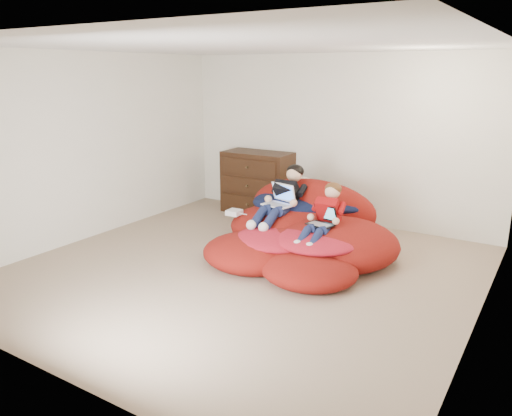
{
  "coord_description": "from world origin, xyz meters",
  "views": [
    {
      "loc": [
        2.99,
        -4.5,
        2.24
      ],
      "look_at": [
        0.01,
        0.25,
        0.7
      ],
      "focal_mm": 35.0,
      "sensor_mm": 36.0,
      "label": 1
    }
  ],
  "objects_px": {
    "older_boy": "(284,195)",
    "laptop_white": "(280,199)",
    "younger_boy": "(325,214)",
    "laptop_black": "(323,219)",
    "beanbag_pile": "(304,232)",
    "dresser": "(257,182)"
  },
  "relations": [
    {
      "from": "dresser",
      "to": "younger_boy",
      "type": "xyz_separation_m",
      "value": [
        1.85,
        -1.46,
        0.11
      ]
    },
    {
      "from": "beanbag_pile",
      "to": "younger_boy",
      "type": "xyz_separation_m",
      "value": [
        0.37,
        -0.21,
        0.35
      ]
    },
    {
      "from": "younger_boy",
      "to": "laptop_black",
      "type": "distance_m",
      "value": 0.07
    },
    {
      "from": "older_boy",
      "to": "laptop_white",
      "type": "distance_m",
      "value": 0.1
    },
    {
      "from": "dresser",
      "to": "laptop_white",
      "type": "xyz_separation_m",
      "value": [
        1.12,
        -1.23,
        0.14
      ]
    },
    {
      "from": "laptop_black",
      "to": "beanbag_pile",
      "type": "bearing_deg",
      "value": 146.1
    },
    {
      "from": "beanbag_pile",
      "to": "laptop_white",
      "type": "xyz_separation_m",
      "value": [
        -0.36,
        0.02,
        0.38
      ]
    },
    {
      "from": "older_boy",
      "to": "beanbag_pile",
      "type": "bearing_deg",
      "value": -17.65
    },
    {
      "from": "laptop_black",
      "to": "older_boy",
      "type": "bearing_deg",
      "value": 153.53
    },
    {
      "from": "younger_boy",
      "to": "laptop_black",
      "type": "xyz_separation_m",
      "value": [
        0.0,
        -0.04,
        -0.06
      ]
    },
    {
      "from": "younger_boy",
      "to": "laptop_white",
      "type": "bearing_deg",
      "value": 162.59
    },
    {
      "from": "laptop_white",
      "to": "laptop_black",
      "type": "height_order",
      "value": "laptop_white"
    },
    {
      "from": "older_boy",
      "to": "laptop_white",
      "type": "xyz_separation_m",
      "value": [
        -0.0,
        -0.09,
        -0.03
      ]
    },
    {
      "from": "dresser",
      "to": "older_boy",
      "type": "xyz_separation_m",
      "value": [
        1.12,
        -1.14,
        0.17
      ]
    },
    {
      "from": "beanbag_pile",
      "to": "laptop_black",
      "type": "xyz_separation_m",
      "value": [
        0.37,
        -0.25,
        0.29
      ]
    },
    {
      "from": "dresser",
      "to": "laptop_white",
      "type": "bearing_deg",
      "value": -47.73
    },
    {
      "from": "dresser",
      "to": "laptop_white",
      "type": "distance_m",
      "value": 1.67
    },
    {
      "from": "dresser",
      "to": "laptop_white",
      "type": "relative_size",
      "value": 2.72
    },
    {
      "from": "beanbag_pile",
      "to": "older_boy",
      "type": "bearing_deg",
      "value": 162.35
    },
    {
      "from": "beanbag_pile",
      "to": "younger_boy",
      "type": "relative_size",
      "value": 2.55
    },
    {
      "from": "older_boy",
      "to": "laptop_white",
      "type": "relative_size",
      "value": 2.79
    },
    {
      "from": "younger_boy",
      "to": "laptop_black",
      "type": "bearing_deg",
      "value": -90.0
    }
  ]
}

